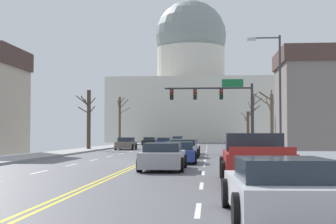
% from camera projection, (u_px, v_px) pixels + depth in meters
% --- Properties ---
extents(ground, '(20.00, 180.00, 0.20)m').
position_uv_depth(ground, '(145.00, 161.00, 30.02)').
color(ground, '#4F4F54').
extents(signal_gantry, '(7.91, 0.41, 6.40)m').
position_uv_depth(signal_gantry, '(220.00, 99.00, 45.68)').
color(signal_gantry, '#28282D').
rests_on(signal_gantry, ground).
extents(street_lamp_right, '(2.10, 0.24, 7.69)m').
position_uv_depth(street_lamp_right, '(276.00, 85.00, 31.94)').
color(street_lamp_right, '#333338').
rests_on(street_lamp_right, ground).
extents(capitol_building, '(32.77, 22.21, 32.62)m').
position_uv_depth(capitol_building, '(191.00, 88.00, 109.03)').
color(capitol_building, beige).
rests_on(capitol_building, ground).
extents(sedan_near_00, '(2.12, 4.40, 1.19)m').
position_uv_depth(sedan_near_00, '(187.00, 147.00, 41.82)').
color(sedan_near_00, silver).
rests_on(sedan_near_00, ground).
extents(sedan_near_01, '(2.16, 4.72, 1.26)m').
position_uv_depth(sedan_near_01, '(184.00, 149.00, 35.97)').
color(sedan_near_01, '#9EA3A8').
rests_on(sedan_near_01, ground).
extents(sedan_near_02, '(2.13, 4.34, 1.19)m').
position_uv_depth(sedan_near_02, '(179.00, 153.00, 28.91)').
color(sedan_near_02, navy).
rests_on(sedan_near_02, ground).
extents(sedan_near_03, '(2.02, 4.70, 1.23)m').
position_uv_depth(sedan_near_03, '(163.00, 157.00, 23.21)').
color(sedan_near_03, '#9EA3A8').
rests_on(sedan_near_03, ground).
extents(pickup_truck_near_04, '(2.41, 5.41, 1.66)m').
position_uv_depth(pickup_truck_near_04, '(255.00, 160.00, 17.47)').
color(pickup_truck_near_04, maroon).
rests_on(pickup_truck_near_04, ground).
extents(sedan_near_05, '(2.18, 4.44, 1.18)m').
position_uv_depth(sedan_near_05, '(280.00, 189.00, 9.91)').
color(sedan_near_05, silver).
rests_on(sedan_near_05, ground).
extents(sedan_oncoming_00, '(1.96, 4.30, 1.29)m').
position_uv_depth(sedan_oncoming_00, '(126.00, 144.00, 53.93)').
color(sedan_oncoming_00, '#6B6056').
rests_on(sedan_oncoming_00, ground).
extents(sedan_oncoming_01, '(2.03, 4.55, 1.18)m').
position_uv_depth(sedan_oncoming_01, '(164.00, 142.00, 65.50)').
color(sedan_oncoming_01, navy).
rests_on(sedan_oncoming_01, ground).
extents(sedan_oncoming_02, '(2.07, 4.59, 1.17)m').
position_uv_depth(sedan_oncoming_02, '(149.00, 141.00, 76.46)').
color(sedan_oncoming_02, black).
rests_on(sedan_oncoming_02, ground).
extents(sedan_oncoming_03, '(2.06, 4.42, 1.25)m').
position_uv_depth(sedan_oncoming_03, '(178.00, 140.00, 87.73)').
color(sedan_oncoming_03, silver).
rests_on(sedan_oncoming_03, ground).
extents(bare_tree_00, '(1.93, 1.13, 5.26)m').
position_uv_depth(bare_tree_00, '(248.00, 127.00, 67.53)').
color(bare_tree_00, '#4C3D2D').
rests_on(bare_tree_00, ground).
extents(bare_tree_01, '(1.47, 2.06, 6.38)m').
position_uv_depth(bare_tree_01, '(120.00, 120.00, 67.17)').
color(bare_tree_01, '#4C3D2D').
rests_on(bare_tree_01, ground).
extents(bare_tree_02, '(1.82, 2.35, 6.46)m').
position_uv_depth(bare_tree_02, '(253.00, 120.00, 60.96)').
color(bare_tree_02, '#423328').
rests_on(bare_tree_02, ground).
extents(bare_tree_03, '(1.99, 1.68, 5.98)m').
position_uv_depth(bare_tree_03, '(89.00, 118.00, 51.91)').
color(bare_tree_03, '#423328').
rests_on(bare_tree_03, ground).
extents(bare_tree_04, '(1.72, 1.63, 4.90)m').
position_uv_depth(bare_tree_04, '(271.00, 119.00, 38.28)').
color(bare_tree_04, brown).
rests_on(bare_tree_04, ground).
extents(pedestrian_00, '(0.35, 0.34, 1.56)m').
position_uv_depth(pedestrian_00, '(272.00, 143.00, 36.72)').
color(pedestrian_00, black).
rests_on(pedestrian_00, ground).
extents(bicycle_parked, '(0.12, 1.77, 0.85)m').
position_uv_depth(bicycle_parked, '(280.00, 153.00, 31.36)').
color(bicycle_parked, black).
rests_on(bicycle_parked, ground).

